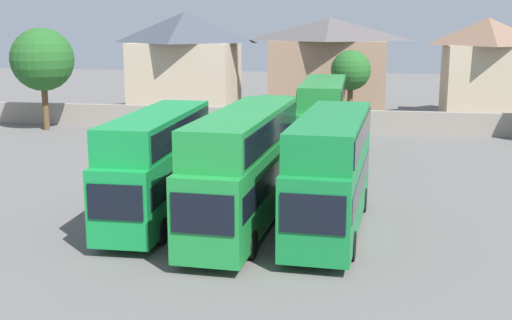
{
  "coord_description": "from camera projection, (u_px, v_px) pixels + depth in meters",
  "views": [
    {
      "loc": [
        5.27,
        -27.2,
        8.77
      ],
      "look_at": [
        0.0,
        3.0,
        2.32
      ],
      "focal_mm": 46.72,
      "sensor_mm": 36.0,
      "label": 1
    }
  ],
  "objects": [
    {
      "name": "depot_boundary_wall",
      "position": [
        305.0,
        120.0,
        53.57
      ],
      "size": [
        56.0,
        0.5,
        1.8
      ],
      "primitive_type": "cube",
      "color": "gray",
      "rests_on": "ground"
    },
    {
      "name": "ground",
      "position": [
        293.0,
        149.0,
        46.27
      ],
      "size": [
        140.0,
        140.0,
        0.0
      ],
      "primitive_type": "plane",
      "color": "#605E5B"
    },
    {
      "name": "tree_right_of_lot",
      "position": [
        42.0,
        60.0,
        53.2
      ],
      "size": [
        5.03,
        5.03,
        8.22
      ],
      "color": "brown",
      "rests_on": "ground"
    },
    {
      "name": "bus_1",
      "position": [
        157.0,
        161.0,
        29.37
      ],
      "size": [
        2.63,
        10.3,
        4.79
      ],
      "rotation": [
        0.0,
        0.0,
        -1.56
      ],
      "color": "#158E3E",
      "rests_on": "ground"
    },
    {
      "name": "bus_5",
      "position": [
        323.0,
        114.0,
        43.12
      ],
      "size": [
        2.82,
        11.17,
        4.97
      ],
      "rotation": [
        0.0,
        0.0,
        -1.55
      ],
      "color": "#228133",
      "rests_on": "ground"
    },
    {
      "name": "house_terrace_left",
      "position": [
        185.0,
        62.0,
        63.95
      ],
      "size": [
        10.0,
        7.96,
        9.56
      ],
      "color": "#C6B293",
      "rests_on": "ground"
    },
    {
      "name": "bus_2",
      "position": [
        244.0,
        163.0,
        28.32
      ],
      "size": [
        3.12,
        12.07,
        5.02
      ],
      "rotation": [
        0.0,
        0.0,
        -1.62
      ],
      "color": "#1E8938",
      "rests_on": "ground"
    },
    {
      "name": "bus_4",
      "position": [
        259.0,
        125.0,
        44.33
      ],
      "size": [
        3.49,
        11.51,
        3.32
      ],
      "rotation": [
        0.0,
        0.0,
        -1.66
      ],
      "color": "#1F7F3A",
      "rests_on": "ground"
    },
    {
      "name": "bus_3",
      "position": [
        331.0,
        167.0,
        27.81
      ],
      "size": [
        3.12,
        10.84,
        4.91
      ],
      "rotation": [
        0.0,
        0.0,
        -1.62
      ],
      "color": "#157C37",
      "rests_on": "ground"
    },
    {
      "name": "house_terrace_centre",
      "position": [
        329.0,
        66.0,
        61.74
      ],
      "size": [
        10.93,
        7.21,
        9.03
      ],
      "color": "#9E7A60",
      "rests_on": "ground"
    },
    {
      "name": "house_terrace_right",
      "position": [
        485.0,
        67.0,
        59.93
      ],
      "size": [
        7.47,
        7.61,
        9.04
      ],
      "color": "#C6B293",
      "rests_on": "ground"
    },
    {
      "name": "tree_behind_wall",
      "position": [
        351.0,
        71.0,
        54.61
      ],
      "size": [
        3.28,
        3.28,
        6.4
      ],
      "color": "brown",
      "rests_on": "ground"
    }
  ]
}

